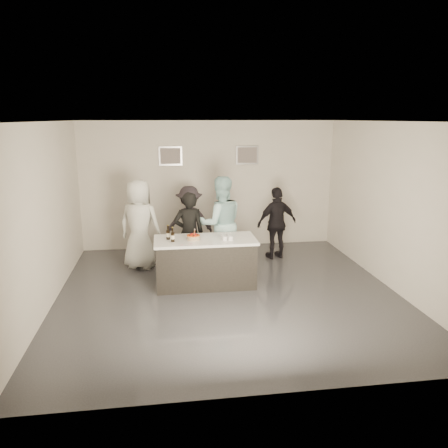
{
  "coord_description": "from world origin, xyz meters",
  "views": [
    {
      "loc": [
        -1.09,
        -7.24,
        3.06
      ],
      "look_at": [
        0.0,
        0.5,
        1.15
      ],
      "focal_mm": 35.0,
      "sensor_mm": 36.0,
      "label": 1
    }
  ],
  "objects_px": {
    "person_main_blue": "(221,224)",
    "person_guest_back": "(189,221)",
    "person_guest_left": "(140,224)",
    "bar_counter": "(205,262)",
    "person_main_black": "(189,233)",
    "person_guest_right": "(277,223)",
    "beer_bottle_a": "(168,232)",
    "cake": "(193,238)",
    "beer_bottle_b": "(173,235)"
  },
  "relations": [
    {
      "from": "beer_bottle_b",
      "to": "person_guest_right",
      "type": "xyz_separation_m",
      "value": [
        2.32,
        1.53,
        -0.23
      ]
    },
    {
      "from": "person_main_blue",
      "to": "person_guest_back",
      "type": "bearing_deg",
      "value": -67.19
    },
    {
      "from": "person_main_black",
      "to": "beer_bottle_b",
      "type": "bearing_deg",
      "value": 62.26
    },
    {
      "from": "beer_bottle_b",
      "to": "person_guest_right",
      "type": "relative_size",
      "value": 0.16
    },
    {
      "from": "bar_counter",
      "to": "beer_bottle_a",
      "type": "height_order",
      "value": "beer_bottle_a"
    },
    {
      "from": "bar_counter",
      "to": "cake",
      "type": "relative_size",
      "value": 7.72
    },
    {
      "from": "beer_bottle_b",
      "to": "person_guest_left",
      "type": "distance_m",
      "value": 1.44
    },
    {
      "from": "person_guest_right",
      "to": "cake",
      "type": "bearing_deg",
      "value": 23.15
    },
    {
      "from": "person_guest_back",
      "to": "person_guest_left",
      "type": "bearing_deg",
      "value": 33.41
    },
    {
      "from": "cake",
      "to": "person_guest_right",
      "type": "relative_size",
      "value": 0.15
    },
    {
      "from": "bar_counter",
      "to": "person_guest_right",
      "type": "bearing_deg",
      "value": 39.42
    },
    {
      "from": "cake",
      "to": "beer_bottle_b",
      "type": "relative_size",
      "value": 0.93
    },
    {
      "from": "cake",
      "to": "person_main_blue",
      "type": "distance_m",
      "value": 1.08
    },
    {
      "from": "person_guest_left",
      "to": "person_guest_back",
      "type": "distance_m",
      "value": 1.29
    },
    {
      "from": "person_guest_back",
      "to": "beer_bottle_a",
      "type": "bearing_deg",
      "value": 73.97
    },
    {
      "from": "cake",
      "to": "person_main_black",
      "type": "relative_size",
      "value": 0.15
    },
    {
      "from": "beer_bottle_a",
      "to": "person_guest_left",
      "type": "height_order",
      "value": "person_guest_left"
    },
    {
      "from": "cake",
      "to": "person_main_blue",
      "type": "relative_size",
      "value": 0.12
    },
    {
      "from": "person_guest_right",
      "to": "person_main_blue",
      "type": "bearing_deg",
      "value": 9.67
    },
    {
      "from": "person_main_black",
      "to": "person_guest_right",
      "type": "bearing_deg",
      "value": -165.93
    },
    {
      "from": "beer_bottle_b",
      "to": "person_main_black",
      "type": "bearing_deg",
      "value": 67.78
    },
    {
      "from": "person_guest_right",
      "to": "person_guest_back",
      "type": "distance_m",
      "value": 1.96
    },
    {
      "from": "beer_bottle_b",
      "to": "bar_counter",
      "type": "bearing_deg",
      "value": 10.73
    },
    {
      "from": "bar_counter",
      "to": "person_main_black",
      "type": "relative_size",
      "value": 1.12
    },
    {
      "from": "person_guest_back",
      "to": "beer_bottle_b",
      "type": "bearing_deg",
      "value": 77.34
    },
    {
      "from": "bar_counter",
      "to": "person_main_blue",
      "type": "relative_size",
      "value": 0.96
    },
    {
      "from": "cake",
      "to": "person_main_blue",
      "type": "bearing_deg",
      "value": 54.9
    },
    {
      "from": "beer_bottle_a",
      "to": "person_main_blue",
      "type": "distance_m",
      "value": 1.34
    },
    {
      "from": "beer_bottle_a",
      "to": "person_main_black",
      "type": "relative_size",
      "value": 0.16
    },
    {
      "from": "person_main_blue",
      "to": "person_guest_left",
      "type": "bearing_deg",
      "value": -17.08
    },
    {
      "from": "beer_bottle_a",
      "to": "person_guest_back",
      "type": "height_order",
      "value": "person_guest_back"
    },
    {
      "from": "bar_counter",
      "to": "person_main_blue",
      "type": "bearing_deg",
      "value": 64.76
    },
    {
      "from": "person_main_blue",
      "to": "person_guest_left",
      "type": "distance_m",
      "value": 1.67
    },
    {
      "from": "cake",
      "to": "person_main_black",
      "type": "height_order",
      "value": "person_main_black"
    },
    {
      "from": "cake",
      "to": "beer_bottle_a",
      "type": "height_order",
      "value": "beer_bottle_a"
    },
    {
      "from": "cake",
      "to": "person_guest_back",
      "type": "relative_size",
      "value": 0.15
    },
    {
      "from": "beer_bottle_a",
      "to": "person_guest_back",
      "type": "xyz_separation_m",
      "value": [
        0.5,
        1.84,
        -0.24
      ]
    },
    {
      "from": "beer_bottle_a",
      "to": "person_main_blue",
      "type": "relative_size",
      "value": 0.13
    },
    {
      "from": "person_guest_back",
      "to": "cake",
      "type": "bearing_deg",
      "value": 87.82
    },
    {
      "from": "bar_counter",
      "to": "beer_bottle_a",
      "type": "bearing_deg",
      "value": 175.36
    },
    {
      "from": "person_guest_left",
      "to": "person_guest_back",
      "type": "relative_size",
      "value": 1.17
    },
    {
      "from": "person_main_black",
      "to": "person_guest_back",
      "type": "xyz_separation_m",
      "value": [
        0.08,
        1.18,
        -0.03
      ]
    },
    {
      "from": "person_main_black",
      "to": "beer_bottle_a",
      "type": "bearing_deg",
      "value": 52.17
    },
    {
      "from": "beer_bottle_a",
      "to": "person_guest_back",
      "type": "distance_m",
      "value": 1.92
    },
    {
      "from": "cake",
      "to": "beer_bottle_b",
      "type": "xyz_separation_m",
      "value": [
        -0.38,
        -0.08,
        0.09
      ]
    },
    {
      "from": "person_guest_left",
      "to": "bar_counter",
      "type": "bearing_deg",
      "value": 159.93
    },
    {
      "from": "person_main_black",
      "to": "person_guest_back",
      "type": "bearing_deg",
      "value": -99.55
    },
    {
      "from": "bar_counter",
      "to": "person_main_black",
      "type": "distance_m",
      "value": 0.85
    },
    {
      "from": "person_guest_right",
      "to": "person_guest_back",
      "type": "xyz_separation_m",
      "value": [
        -1.9,
        0.48,
        -0.0
      ]
    },
    {
      "from": "person_guest_back",
      "to": "bar_counter",
      "type": "bearing_deg",
      "value": 94.35
    }
  ]
}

